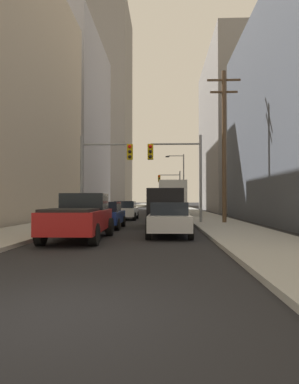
# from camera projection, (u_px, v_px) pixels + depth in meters

# --- Properties ---
(ground_plane) EXTENTS (400.00, 400.00, 0.00)m
(ground_plane) POSITION_uv_depth(u_px,v_px,m) (54.00, 316.00, 4.85)
(ground_plane) COLOR black
(sidewalk_left) EXTENTS (3.50, 160.00, 0.15)m
(sidewalk_left) POSITION_uv_depth(u_px,v_px,m) (121.00, 209.00, 55.01)
(sidewalk_left) COLOR #9E9E99
(sidewalk_left) RESTS_ON ground
(sidewalk_right) EXTENTS (3.50, 160.00, 0.15)m
(sidewalk_right) POSITION_uv_depth(u_px,v_px,m) (187.00, 210.00, 54.59)
(sidewalk_right) COLOR #9E9E99
(sidewalk_right) RESTS_ON ground
(city_bus) EXTENTS (2.80, 11.56, 3.40)m
(city_bus) POSITION_uv_depth(u_px,v_px,m) (173.00, 197.00, 36.15)
(city_bus) COLOR silver
(city_bus) RESTS_ON ground
(pickup_truck_red) EXTENTS (2.20, 5.46, 1.90)m
(pickup_truck_red) POSITION_uv_depth(u_px,v_px,m) (80.00, 217.00, 14.08)
(pickup_truck_red) COLOR maroon
(pickup_truck_red) RESTS_ON ground
(cargo_van_black) EXTENTS (2.16, 5.22, 2.26)m
(cargo_van_black) POSITION_uv_depth(u_px,v_px,m) (165.00, 205.00, 20.95)
(cargo_van_black) COLOR black
(cargo_van_black) RESTS_ON ground
(sedan_silver) EXTENTS (1.95, 4.20, 1.52)m
(sedan_silver) POSITION_uv_depth(u_px,v_px,m) (169.00, 219.00, 15.36)
(sedan_silver) COLOR #B7BABF
(sedan_silver) RESTS_ON ground
(sedan_blue) EXTENTS (1.95, 4.20, 1.52)m
(sedan_blue) POSITION_uv_depth(u_px,v_px,m) (105.00, 215.00, 19.57)
(sedan_blue) COLOR navy
(sedan_blue) RESTS_ON ground
(sedan_white) EXTENTS (1.95, 4.22, 1.52)m
(sedan_white) POSITION_uv_depth(u_px,v_px,m) (125.00, 210.00, 28.32)
(sedan_white) COLOR white
(sedan_white) RESTS_ON ground
(traffic_signal_near_left) EXTENTS (3.60, 0.44, 6.00)m
(traffic_signal_near_left) POSITION_uv_depth(u_px,v_px,m) (104.00, 164.00, 23.51)
(traffic_signal_near_left) COLOR gray
(traffic_signal_near_left) RESTS_ON ground
(traffic_signal_near_right) EXTENTS (3.66, 0.44, 6.00)m
(traffic_signal_near_right) POSITION_uv_depth(u_px,v_px,m) (178.00, 164.00, 23.31)
(traffic_signal_near_right) COLOR gray
(traffic_signal_near_right) RESTS_ON ground
(traffic_signal_far_right) EXTENTS (3.43, 0.44, 6.00)m
(traffic_signal_far_right) POSITION_uv_depth(u_px,v_px,m) (170.00, 184.00, 52.48)
(traffic_signal_far_right) COLOR gray
(traffic_signal_far_right) RESTS_ON ground
(utility_pole_right) EXTENTS (2.20, 0.28, 10.17)m
(utility_pole_right) POSITION_uv_depth(u_px,v_px,m) (224.00, 143.00, 22.82)
(utility_pole_right) COLOR brown
(utility_pole_right) RESTS_ON ground
(street_lamp_right) EXTENTS (2.46, 0.32, 7.50)m
(street_lamp_right) POSITION_uv_depth(u_px,v_px,m) (181.00, 177.00, 44.53)
(street_lamp_right) COLOR gray
(street_lamp_right) RESTS_ON ground
(building_left_mid_office) EXTENTS (19.37, 20.94, 26.27)m
(building_left_mid_office) POSITION_uv_depth(u_px,v_px,m) (37.00, 124.00, 52.76)
(building_left_mid_office) COLOR #93939E
(building_left_mid_office) RESTS_ON ground
(building_left_far_tower) EXTENTS (19.33, 20.66, 55.53)m
(building_left_far_tower) POSITION_uv_depth(u_px,v_px,m) (95.00, 108.00, 98.09)
(building_left_far_tower) COLOR gray
(building_left_far_tower) RESTS_ON ground
(building_right_mid_block) EXTENTS (14.59, 22.42, 23.06)m
(building_right_mid_block) POSITION_uv_depth(u_px,v_px,m) (256.00, 133.00, 51.38)
(building_right_mid_block) COLOR gray
(building_right_mid_block) RESTS_ON ground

